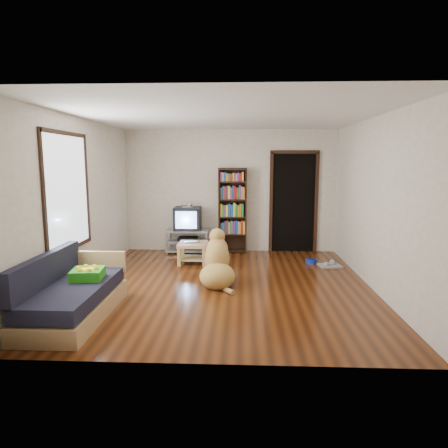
{
  "coord_description": "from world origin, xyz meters",
  "views": [
    {
      "loc": [
        0.25,
        -6.07,
        1.93
      ],
      "look_at": [
        -0.05,
        0.49,
        0.9
      ],
      "focal_mm": 32.0,
      "sensor_mm": 36.0,
      "label": 1
    }
  ],
  "objects_px": {
    "crt_tv": "(188,218)",
    "bookshelf": "(233,206)",
    "dog_bowl": "(311,261)",
    "green_cushion": "(88,274)",
    "laptop": "(193,242)",
    "tv_stand": "(188,240)",
    "grey_rag": "(330,266)",
    "sofa": "(71,296)",
    "coffee_table": "(193,249)",
    "dog": "(217,264)"
  },
  "relations": [
    {
      "from": "green_cushion",
      "to": "coffee_table",
      "type": "height_order",
      "value": "green_cushion"
    },
    {
      "from": "tv_stand",
      "to": "crt_tv",
      "type": "bearing_deg",
      "value": 90.0
    },
    {
      "from": "crt_tv",
      "to": "coffee_table",
      "type": "distance_m",
      "value": 1.06
    },
    {
      "from": "grey_rag",
      "to": "sofa",
      "type": "xyz_separation_m",
      "value": [
        -3.76,
        -2.59,
        0.25
      ]
    },
    {
      "from": "grey_rag",
      "to": "sofa",
      "type": "bearing_deg",
      "value": -145.47
    },
    {
      "from": "coffee_table",
      "to": "crt_tv",
      "type": "bearing_deg",
      "value": 103.38
    },
    {
      "from": "tv_stand",
      "to": "coffee_table",
      "type": "distance_m",
      "value": 0.93
    },
    {
      "from": "dog_bowl",
      "to": "dog",
      "type": "relative_size",
      "value": 0.21
    },
    {
      "from": "grey_rag",
      "to": "dog",
      "type": "relative_size",
      "value": 0.38
    },
    {
      "from": "dog_bowl",
      "to": "coffee_table",
      "type": "distance_m",
      "value": 2.29
    },
    {
      "from": "laptop",
      "to": "tv_stand",
      "type": "distance_m",
      "value": 0.97
    },
    {
      "from": "bookshelf",
      "to": "dog_bowl",
      "type": "bearing_deg",
      "value": -29.86
    },
    {
      "from": "dog_bowl",
      "to": "grey_rag",
      "type": "xyz_separation_m",
      "value": [
        0.3,
        -0.25,
        -0.03
      ]
    },
    {
      "from": "dog",
      "to": "sofa",
      "type": "bearing_deg",
      "value": -140.54
    },
    {
      "from": "tv_stand",
      "to": "bookshelf",
      "type": "xyz_separation_m",
      "value": [
        0.95,
        0.09,
        0.73
      ]
    },
    {
      "from": "green_cushion",
      "to": "tv_stand",
      "type": "xyz_separation_m",
      "value": [
        0.85,
        3.39,
        -0.22
      ]
    },
    {
      "from": "laptop",
      "to": "tv_stand",
      "type": "relative_size",
      "value": 0.36
    },
    {
      "from": "dog_bowl",
      "to": "coffee_table",
      "type": "height_order",
      "value": "coffee_table"
    },
    {
      "from": "bookshelf",
      "to": "coffee_table",
      "type": "relative_size",
      "value": 3.27
    },
    {
      "from": "tv_stand",
      "to": "coffee_table",
      "type": "height_order",
      "value": "tv_stand"
    },
    {
      "from": "crt_tv",
      "to": "bookshelf",
      "type": "relative_size",
      "value": 0.32
    },
    {
      "from": "green_cushion",
      "to": "grey_rag",
      "type": "relative_size",
      "value": 0.97
    },
    {
      "from": "tv_stand",
      "to": "sofa",
      "type": "relative_size",
      "value": 0.5
    },
    {
      "from": "grey_rag",
      "to": "laptop",
      "type": "bearing_deg",
      "value": 177.55
    },
    {
      "from": "dog_bowl",
      "to": "dog",
      "type": "distance_m",
      "value": 2.24
    },
    {
      "from": "sofa",
      "to": "dog",
      "type": "bearing_deg",
      "value": 39.46
    },
    {
      "from": "sofa",
      "to": "coffee_table",
      "type": "distance_m",
      "value": 2.98
    },
    {
      "from": "grey_rag",
      "to": "crt_tv",
      "type": "height_order",
      "value": "crt_tv"
    },
    {
      "from": "grey_rag",
      "to": "dog",
      "type": "distance_m",
      "value": 2.35
    },
    {
      "from": "bookshelf",
      "to": "dog",
      "type": "distance_m",
      "value": 2.4
    },
    {
      "from": "tv_stand",
      "to": "coffee_table",
      "type": "xyz_separation_m",
      "value": [
        0.22,
        -0.9,
        0.01
      ]
    },
    {
      "from": "bookshelf",
      "to": "dog",
      "type": "xyz_separation_m",
      "value": [
        -0.18,
        -2.29,
        -0.67
      ]
    },
    {
      "from": "laptop",
      "to": "crt_tv",
      "type": "bearing_deg",
      "value": 86.04
    },
    {
      "from": "dog_bowl",
      "to": "green_cushion",
      "type": "bearing_deg",
      "value": -142.15
    },
    {
      "from": "coffee_table",
      "to": "tv_stand",
      "type": "bearing_deg",
      "value": 103.7
    },
    {
      "from": "laptop",
      "to": "grey_rag",
      "type": "bearing_deg",
      "value": -19.38
    },
    {
      "from": "crt_tv",
      "to": "laptop",
      "type": "bearing_deg",
      "value": -77.02
    },
    {
      "from": "green_cushion",
      "to": "grey_rag",
      "type": "distance_m",
      "value": 4.36
    },
    {
      "from": "green_cushion",
      "to": "bookshelf",
      "type": "distance_m",
      "value": 3.95
    },
    {
      "from": "sofa",
      "to": "dog",
      "type": "height_order",
      "value": "dog"
    },
    {
      "from": "grey_rag",
      "to": "bookshelf",
      "type": "xyz_separation_m",
      "value": [
        -1.84,
        1.13,
        0.99
      ]
    },
    {
      "from": "dog_bowl",
      "to": "coffee_table",
      "type": "bearing_deg",
      "value": -177.22
    },
    {
      "from": "laptop",
      "to": "tv_stand",
      "type": "xyz_separation_m",
      "value": [
        -0.22,
        0.93,
        -0.14
      ]
    },
    {
      "from": "laptop",
      "to": "dog_bowl",
      "type": "height_order",
      "value": "laptop"
    },
    {
      "from": "dog_bowl",
      "to": "coffee_table",
      "type": "relative_size",
      "value": 0.4
    },
    {
      "from": "sofa",
      "to": "dog",
      "type": "xyz_separation_m",
      "value": [
        1.74,
        1.43,
        0.06
      ]
    },
    {
      "from": "grey_rag",
      "to": "crt_tv",
      "type": "relative_size",
      "value": 0.69
    },
    {
      "from": "bookshelf",
      "to": "sofa",
      "type": "height_order",
      "value": "bookshelf"
    },
    {
      "from": "green_cushion",
      "to": "grey_rag",
      "type": "bearing_deg",
      "value": 25.38
    },
    {
      "from": "dog_bowl",
      "to": "grey_rag",
      "type": "distance_m",
      "value": 0.39
    }
  ]
}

